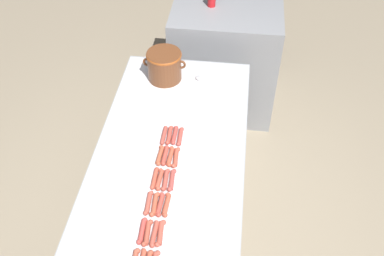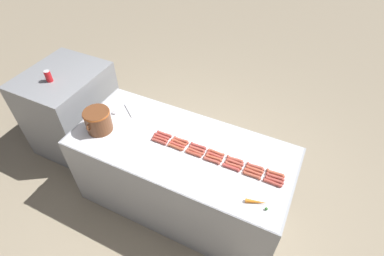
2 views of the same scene
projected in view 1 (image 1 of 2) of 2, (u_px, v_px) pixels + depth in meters
ground_plane at (172, 241)px, 3.24m from camera, size 20.00×20.00×0.00m
griddle_counter at (170, 205)px, 2.92m from camera, size 0.91×2.05×0.89m
back_cabinet at (225, 57)px, 4.00m from camera, size 0.92×0.78×1.03m
hot_dog_2 at (142, 231)px, 2.25m from camera, size 0.03×0.16×0.03m
hot_dog_3 at (148, 203)px, 2.38m from camera, size 0.03×0.16×0.03m
hot_dog_4 at (155, 178)px, 2.50m from camera, size 0.03×0.16×0.03m
hot_dog_5 at (160, 155)px, 2.62m from camera, size 0.03×0.16×0.03m
hot_dog_6 at (164, 135)px, 2.74m from camera, size 0.03×0.16×0.03m
hot_dog_9 at (147, 233)px, 2.25m from camera, size 0.04×0.16×0.03m
hot_dog_10 at (155, 204)px, 2.37m from camera, size 0.03×0.16×0.03m
hot_dog_11 at (160, 179)px, 2.49m from camera, size 0.03×0.16×0.03m
hot_dog_12 at (165, 156)px, 2.62m from camera, size 0.03×0.16×0.03m
hot_dog_13 at (169, 135)px, 2.74m from camera, size 0.03×0.16×0.03m
hot_dog_16 at (154, 234)px, 2.24m from camera, size 0.03×0.16×0.03m
hot_dog_17 at (160, 205)px, 2.37m from camera, size 0.03×0.16×0.03m
hot_dog_18 at (166, 180)px, 2.49m from camera, size 0.03×0.16×0.03m
hot_dog_19 at (170, 156)px, 2.62m from camera, size 0.03×0.16×0.03m
hot_dog_20 at (175, 135)px, 2.74m from camera, size 0.03×0.16×0.03m
hot_dog_23 at (160, 233)px, 2.24m from camera, size 0.04×0.16×0.03m
hot_dog_24 at (167, 205)px, 2.37m from camera, size 0.03×0.16×0.03m
hot_dog_25 at (172, 180)px, 2.49m from camera, size 0.03×0.16×0.03m
hot_dog_26 at (176, 158)px, 2.61m from camera, size 0.04×0.16×0.03m
hot_dog_27 at (180, 137)px, 2.74m from camera, size 0.03×0.16×0.03m
bean_pot at (164, 64)px, 3.09m from camera, size 0.31×0.25×0.22m
serving_spoon at (203, 82)px, 3.13m from camera, size 0.19×0.24×0.02m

